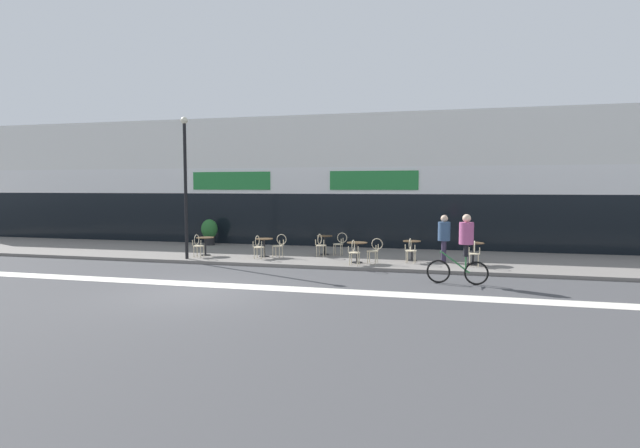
{
  "coord_description": "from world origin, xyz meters",
  "views": [
    {
      "loc": [
        6.45,
        -12.02,
        2.84
      ],
      "look_at": [
        1.98,
        5.87,
        1.46
      ],
      "focal_mm": 28.0,
      "sensor_mm": 36.0,
      "label": 1
    }
  ],
  "objects_px": {
    "pedestrian_near_end": "(444,234)",
    "cafe_chair_2_near": "(321,243)",
    "bistro_table_2": "(325,241)",
    "bistro_table_4": "(412,247)",
    "bistro_table_3": "(357,248)",
    "cafe_chair_3_near": "(354,251)",
    "bistro_table_5": "(473,249)",
    "cafe_chair_1_near": "(258,245)",
    "cafe_chair_0_near": "(198,244)",
    "cafe_chair_4_near": "(411,249)",
    "bistro_table_1": "(264,244)",
    "cafe_chair_5_near": "(474,252)",
    "cafe_chair_3_side": "(374,249)",
    "lamp_post": "(185,178)",
    "cyclist_0": "(464,245)",
    "planter_pot": "(209,231)",
    "bistro_table_0": "(205,242)",
    "cafe_chair_2_side": "(340,242)",
    "cafe_chair_1_side": "(279,244)"
  },
  "relations": [
    {
      "from": "bistro_table_1",
      "to": "pedestrian_near_end",
      "type": "xyz_separation_m",
      "value": [
        6.79,
        0.28,
        0.5
      ]
    },
    {
      "from": "planter_pot",
      "to": "pedestrian_near_end",
      "type": "bearing_deg",
      "value": -14.81
    },
    {
      "from": "cafe_chair_2_near",
      "to": "bistro_table_5",
      "type": "bearing_deg",
      "value": -87.39
    },
    {
      "from": "bistro_table_5",
      "to": "cafe_chair_1_near",
      "type": "distance_m",
      "value": 7.82
    },
    {
      "from": "cafe_chair_2_side",
      "to": "lamp_post",
      "type": "relative_size",
      "value": 0.17
    },
    {
      "from": "cafe_chair_3_side",
      "to": "planter_pot",
      "type": "relative_size",
      "value": 0.75
    },
    {
      "from": "bistro_table_5",
      "to": "cafe_chair_5_near",
      "type": "relative_size",
      "value": 0.84
    },
    {
      "from": "bistro_table_2",
      "to": "bistro_table_4",
      "type": "relative_size",
      "value": 1.04
    },
    {
      "from": "cafe_chair_2_side",
      "to": "planter_pot",
      "type": "relative_size",
      "value": 0.75
    },
    {
      "from": "bistro_table_4",
      "to": "cafe_chair_2_side",
      "type": "xyz_separation_m",
      "value": [
        -2.88,
        0.83,
        -0.0
      ]
    },
    {
      "from": "cafe_chair_2_near",
      "to": "pedestrian_near_end",
      "type": "relative_size",
      "value": 0.53
    },
    {
      "from": "bistro_table_3",
      "to": "cafe_chair_2_side",
      "type": "bearing_deg",
      "value": 118.98
    },
    {
      "from": "bistro_table_1",
      "to": "cafe_chair_5_near",
      "type": "height_order",
      "value": "cafe_chair_5_near"
    },
    {
      "from": "bistro_table_3",
      "to": "cafe_chair_3_near",
      "type": "height_order",
      "value": "cafe_chair_3_near"
    },
    {
      "from": "bistro_table_4",
      "to": "cafe_chair_4_near",
      "type": "relative_size",
      "value": 0.81
    },
    {
      "from": "bistro_table_0",
      "to": "cafe_chair_3_side",
      "type": "bearing_deg",
      "value": -3.99
    },
    {
      "from": "bistro_table_3",
      "to": "cafe_chair_0_near",
      "type": "height_order",
      "value": "cafe_chair_0_near"
    },
    {
      "from": "cafe_chair_4_near",
      "to": "cafe_chair_1_near",
      "type": "bearing_deg",
      "value": 99.47
    },
    {
      "from": "bistro_table_2",
      "to": "planter_pot",
      "type": "xyz_separation_m",
      "value": [
        -6.01,
        1.94,
        0.13
      ]
    },
    {
      "from": "cafe_chair_2_near",
      "to": "cafe_chair_4_near",
      "type": "distance_m",
      "value": 3.6
    },
    {
      "from": "bistro_table_1",
      "to": "bistro_table_3",
      "type": "relative_size",
      "value": 0.96
    },
    {
      "from": "cafe_chair_1_near",
      "to": "cafe_chair_4_near",
      "type": "relative_size",
      "value": 1.0
    },
    {
      "from": "bistro_table_4",
      "to": "cafe_chair_3_side",
      "type": "bearing_deg",
      "value": -141.23
    },
    {
      "from": "cyclist_0",
      "to": "pedestrian_near_end",
      "type": "distance_m",
      "value": 3.55
    },
    {
      "from": "bistro_table_3",
      "to": "bistro_table_4",
      "type": "height_order",
      "value": "bistro_table_3"
    },
    {
      "from": "bistro_table_0",
      "to": "cafe_chair_1_near",
      "type": "height_order",
      "value": "cafe_chair_1_near"
    },
    {
      "from": "cafe_chair_1_side",
      "to": "cafe_chair_0_near",
      "type": "bearing_deg",
      "value": 21.11
    },
    {
      "from": "cafe_chair_3_side",
      "to": "cafe_chair_5_near",
      "type": "xyz_separation_m",
      "value": [
        3.39,
        0.1,
        0.0
      ]
    },
    {
      "from": "bistro_table_2",
      "to": "cafe_chair_1_near",
      "type": "bearing_deg",
      "value": -140.14
    },
    {
      "from": "bistro_table_1",
      "to": "cafe_chair_1_side",
      "type": "relative_size",
      "value": 0.79
    },
    {
      "from": "bistro_table_4",
      "to": "lamp_post",
      "type": "height_order",
      "value": "lamp_post"
    },
    {
      "from": "pedestrian_near_end",
      "to": "cafe_chair_2_near",
      "type": "bearing_deg",
      "value": 5.98
    },
    {
      "from": "lamp_post",
      "to": "cyclist_0",
      "type": "distance_m",
      "value": 10.37
    },
    {
      "from": "lamp_post",
      "to": "pedestrian_near_end",
      "type": "bearing_deg",
      "value": 9.23
    },
    {
      "from": "bistro_table_0",
      "to": "cafe_chair_2_near",
      "type": "relative_size",
      "value": 0.8
    },
    {
      "from": "cyclist_0",
      "to": "cafe_chair_5_near",
      "type": "bearing_deg",
      "value": -97.09
    },
    {
      "from": "bistro_table_4",
      "to": "cafe_chair_2_side",
      "type": "distance_m",
      "value": 3.0
    },
    {
      "from": "pedestrian_near_end",
      "to": "bistro_table_2",
      "type": "bearing_deg",
      "value": -1.61
    },
    {
      "from": "cafe_chair_2_near",
      "to": "cafe_chair_3_side",
      "type": "height_order",
      "value": "same"
    },
    {
      "from": "cafe_chair_2_near",
      "to": "cafe_chair_1_near",
      "type": "bearing_deg",
      "value": 126.07
    },
    {
      "from": "cafe_chair_1_side",
      "to": "cafe_chair_2_side",
      "type": "relative_size",
      "value": 1.0
    },
    {
      "from": "bistro_table_2",
      "to": "bistro_table_4",
      "type": "xyz_separation_m",
      "value": [
        3.5,
        -0.83,
        -0.02
      ]
    },
    {
      "from": "bistro_table_1",
      "to": "cafe_chair_2_side",
      "type": "relative_size",
      "value": 0.79
    },
    {
      "from": "pedestrian_near_end",
      "to": "cafe_chair_5_near",
      "type": "bearing_deg",
      "value": 148.75
    },
    {
      "from": "cafe_chair_3_side",
      "to": "lamp_post",
      "type": "height_order",
      "value": "lamp_post"
    },
    {
      "from": "bistro_table_1",
      "to": "cyclist_0",
      "type": "distance_m",
      "value": 8.03
    },
    {
      "from": "bistro_table_4",
      "to": "cafe_chair_2_near",
      "type": "xyz_separation_m",
      "value": [
        -3.51,
        0.21,
        -0.0
      ]
    },
    {
      "from": "cafe_chair_4_near",
      "to": "pedestrian_near_end",
      "type": "height_order",
      "value": "pedestrian_near_end"
    },
    {
      "from": "bistro_table_0",
      "to": "lamp_post",
      "type": "relative_size",
      "value": 0.14
    },
    {
      "from": "cafe_chair_1_near",
      "to": "cafe_chair_5_near",
      "type": "height_order",
      "value": "same"
    }
  ]
}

